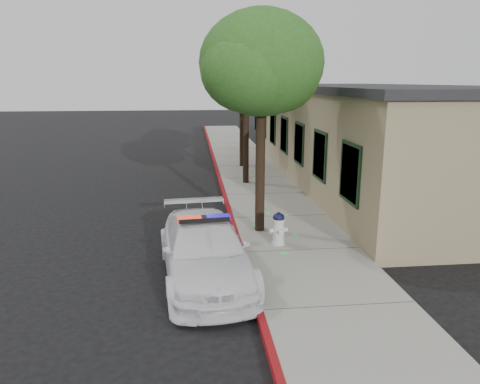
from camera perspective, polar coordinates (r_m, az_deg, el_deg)
name	(u,v)px	position (r m, az deg, el deg)	size (l,w,h in m)	color
ground	(240,258)	(11.61, -0.03, -8.38)	(120.00, 120.00, 0.00)	black
sidewalk	(279,218)	(14.61, 4.97, -3.35)	(3.20, 60.00, 0.15)	gray
red_curb	(232,220)	(14.40, -1.07, -3.54)	(0.14, 60.00, 0.16)	maroon
clapboard_building	(364,133)	(21.30, 15.61, 7.32)	(7.30, 20.89, 4.24)	#8E7D5D
police_car	(205,250)	(10.29, -4.55, -7.35)	(2.35, 4.85, 1.48)	white
fire_hydrant	(278,228)	(12.00, 4.94, -4.63)	(0.51, 0.44, 0.89)	silver
street_tree_near	(262,68)	(12.52, 2.80, 15.51)	(3.40, 3.40, 6.17)	black
street_tree_mid	(246,79)	(18.87, 0.79, 14.21)	(3.10, 3.05, 5.75)	black
street_tree_far	(243,80)	(22.69, 0.39, 14.13)	(3.17, 3.06, 5.74)	black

